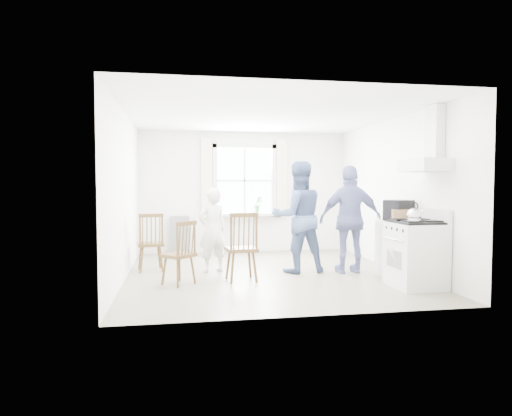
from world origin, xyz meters
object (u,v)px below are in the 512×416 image
at_px(low_cabinet, 397,249).
at_px(person_mid, 298,217).
at_px(gas_stove, 416,253).
at_px(windsor_chair_a, 151,236).
at_px(person_left, 212,230).
at_px(windsor_chair_c, 183,246).
at_px(person_right, 351,219).
at_px(windsor_chair_b, 243,239).
at_px(stereo_stack, 399,210).

xyz_separation_m(low_cabinet, person_mid, (-1.44, 0.66, 0.48)).
height_order(gas_stove, windsor_chair_a, gas_stove).
height_order(low_cabinet, person_mid, person_mid).
relative_size(gas_stove, person_left, 0.79).
bearing_deg(windsor_chair_a, low_cabinet, -15.99).
relative_size(windsor_chair_c, person_mid, 0.51).
distance_m(gas_stove, person_left, 3.22).
relative_size(windsor_chair_a, person_right, 0.56).
bearing_deg(windsor_chair_a, windsor_chair_b, -37.26).
xyz_separation_m(gas_stove, windsor_chair_c, (-3.27, 0.67, 0.09)).
relative_size(low_cabinet, person_right, 0.50).
height_order(stereo_stack, windsor_chair_b, stereo_stack).
bearing_deg(person_mid, low_cabinet, 151.99).
relative_size(gas_stove, windsor_chair_b, 1.06).
relative_size(windsor_chair_b, person_mid, 0.57).
bearing_deg(person_left, person_right, 146.48).
bearing_deg(person_mid, person_right, 163.13).
distance_m(gas_stove, person_right, 1.34).
bearing_deg(person_mid, gas_stove, 131.79).
relative_size(windsor_chair_a, person_mid, 0.54).
relative_size(stereo_stack, person_left, 0.32).
height_order(windsor_chair_b, person_right, person_right).
distance_m(windsor_chair_a, person_right, 3.34).
distance_m(low_cabinet, person_left, 3.00).
xyz_separation_m(windsor_chair_b, person_mid, (1.02, 0.62, 0.28)).
bearing_deg(windsor_chair_a, person_left, -11.18).
bearing_deg(low_cabinet, stereo_stack, -61.20).
bearing_deg(person_right, windsor_chair_b, 15.10).
bearing_deg(windsor_chair_a, person_right, -11.25).
relative_size(windsor_chair_b, person_left, 0.75).
bearing_deg(windsor_chair_c, low_cabinet, 0.44).
relative_size(stereo_stack, windsor_chair_a, 0.46).
relative_size(windsor_chair_b, windsor_chair_c, 1.12).
distance_m(windsor_chair_b, person_mid, 1.23).
height_order(windsor_chair_a, windsor_chair_b, windsor_chair_b).
xyz_separation_m(low_cabinet, windsor_chair_c, (-3.34, -0.03, 0.13)).
relative_size(low_cabinet, windsor_chair_c, 0.95).
distance_m(stereo_stack, person_mid, 1.60).
bearing_deg(person_right, windsor_chair_c, 12.37).
bearing_deg(stereo_stack, windsor_chair_a, 163.82).
xyz_separation_m(stereo_stack, windsor_chair_a, (-3.87, 1.12, -0.46)).
bearing_deg(windsor_chair_c, person_right, 9.97).
bearing_deg(windsor_chair_c, stereo_stack, 0.15).
height_order(stereo_stack, person_right, person_right).
height_order(windsor_chair_a, windsor_chair_c, windsor_chair_a).
xyz_separation_m(stereo_stack, person_left, (-2.86, 0.92, -0.36)).
bearing_deg(person_left, windsor_chair_a, -33.42).
bearing_deg(person_mid, windsor_chair_a, -13.87).
relative_size(windsor_chair_b, person_right, 0.59).
height_order(gas_stove, person_mid, person_mid).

